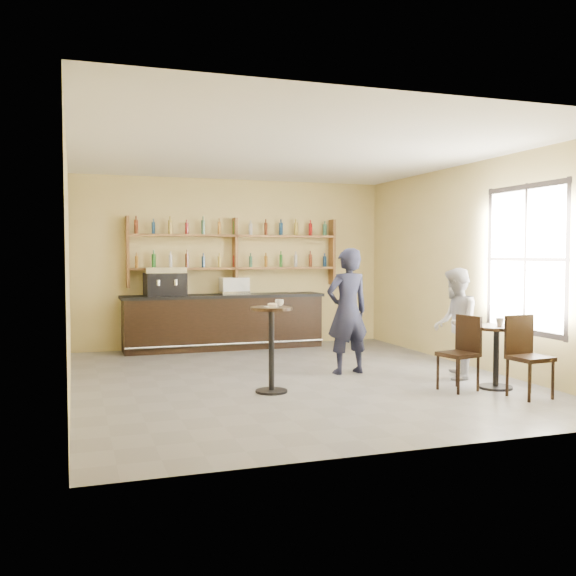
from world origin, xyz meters
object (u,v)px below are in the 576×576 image
object	(u,v)px
espresso_machine	(165,281)
pedestal_table	(271,350)
chair_west	(458,353)
chair_south	(530,357)
pastry_case	(234,286)
patron_second	(455,323)
bar_counter	(224,322)
cafe_table	(496,357)
man_main	(347,311)

from	to	relation	value
espresso_machine	pedestal_table	xyz separation A→B (m)	(0.81, -3.92, -0.73)
pedestal_table	chair_west	size ratio (longest dim) A/B	1.13
espresso_machine	chair_south	xyz separation A→B (m)	(3.74, -5.23, -0.77)
pastry_case	patron_second	size ratio (longest dim) A/B	0.33
bar_counter	chair_west	distance (m)	5.02
bar_counter	espresso_machine	size ratio (longest dim) A/B	5.23
cafe_table	pastry_case	bearing A→B (deg)	117.45
cafe_table	chair_south	world-z (taller)	chair_south
pedestal_table	cafe_table	xyz separation A→B (m)	(2.88, -0.72, -0.13)
chair_south	pastry_case	bearing A→B (deg)	110.32
pedestal_table	man_main	xyz separation A→B (m)	(1.45, 0.89, 0.38)
espresso_machine	chair_west	xyz separation A→B (m)	(3.14, -4.58, -0.79)
espresso_machine	patron_second	distance (m)	5.28
pastry_case	chair_west	bearing A→B (deg)	-73.79
bar_counter	patron_second	world-z (taller)	patron_second
man_main	pedestal_table	bearing A→B (deg)	25.03
chair_south	pedestal_table	bearing A→B (deg)	151.00
bar_counter	patron_second	size ratio (longest dim) A/B	2.39
bar_counter	cafe_table	distance (m)	5.32
bar_counter	pastry_case	world-z (taller)	pastry_case
man_main	cafe_table	size ratio (longest dim) A/B	2.24
espresso_machine	bar_counter	bearing A→B (deg)	-4.01
chair_west	patron_second	world-z (taller)	patron_second
espresso_machine	pedestal_table	size ratio (longest dim) A/B	0.65
pedestal_table	pastry_case	bearing A→B (deg)	83.10
pastry_case	chair_south	world-z (taller)	pastry_case
man_main	cafe_table	distance (m)	2.21
patron_second	man_main	bearing A→B (deg)	-90.27
pastry_case	patron_second	xyz separation A→B (m)	(2.28, -3.87, -0.39)
espresso_machine	chair_west	bearing A→B (deg)	-59.60
man_main	chair_west	world-z (taller)	man_main
pastry_case	chair_west	distance (m)	4.99
bar_counter	patron_second	bearing A→B (deg)	-57.37
cafe_table	chair_south	xyz separation A→B (m)	(0.05, -0.60, 0.09)
chair_west	chair_south	bearing A→B (deg)	29.31
bar_counter	chair_west	bearing A→B (deg)	-65.79
espresso_machine	pastry_case	distance (m)	1.29
man_main	chair_west	xyz separation A→B (m)	(0.88, -1.56, -0.44)
pedestal_table	man_main	distance (m)	1.75
pastry_case	man_main	world-z (taller)	man_main
bar_counter	pastry_case	xyz separation A→B (m)	(0.20, 0.00, 0.67)
chair_west	chair_south	xyz separation A→B (m)	(0.60, -0.65, 0.02)
cafe_table	chair_south	distance (m)	0.61
man_main	chair_south	size ratio (longest dim) A/B	1.84
pedestal_table	patron_second	xyz separation A→B (m)	(2.75, 0.04, 0.24)
bar_counter	cafe_table	bearing A→B (deg)	-60.60
bar_counter	chair_west	size ratio (longest dim) A/B	3.88
espresso_machine	pastry_case	world-z (taller)	espresso_machine
bar_counter	pedestal_table	distance (m)	3.93
pedestal_table	man_main	bearing A→B (deg)	31.49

